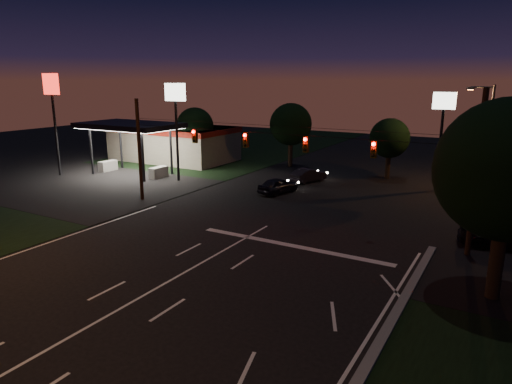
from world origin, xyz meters
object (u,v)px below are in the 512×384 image
Objects in this scene: utility_pole_right at (467,255)px; tree_right_near at (509,171)px; car_oncoming_a at (278,185)px; car_cross at (506,236)px; car_oncoming_b at (308,175)px.

tree_right_near is at bearing -72.47° from utility_pole_right.
utility_pole_right is at bearing 168.60° from car_oncoming_a.
car_oncoming_b is at bearing 48.47° from car_cross.
utility_pole_right reaches higher than car_cross.
car_oncoming_b is 19.88m from car_cross.
car_oncoming_b is (0.43, 5.41, -0.03)m from car_oncoming_a.
car_oncoming_a is at bearing 144.37° from tree_right_near.
tree_right_near is 24.76m from car_oncoming_b.
tree_right_near is 2.23× the size of car_oncoming_a.
car_cross reaches higher than car_oncoming_a.
tree_right_near is at bearing 158.42° from car_oncoming_a.
tree_right_near reaches higher than car_oncoming_b.
utility_pole_right is 1.78× the size of car_cross.
tree_right_near reaches higher than utility_pole_right.
car_oncoming_a is (-17.05, 12.22, -5.01)m from tree_right_near.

